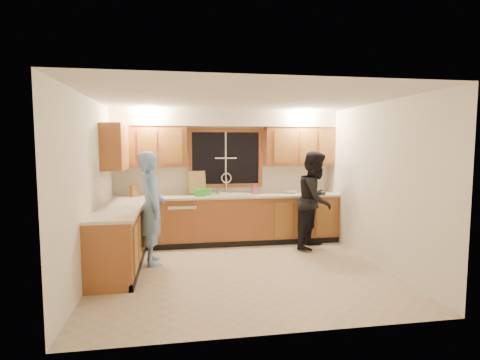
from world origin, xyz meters
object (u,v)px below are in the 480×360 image
dish_crate (203,192)px  bowl (290,192)px  dishwasher (182,223)px  stove (112,251)px  knife_block (134,191)px  man (152,208)px  soap_bottle (255,189)px  sink (228,198)px  woman (315,200)px

dish_crate → bowl: bearing=2.7°
dish_crate → bowl: 1.69m
dishwasher → stove: size_ratio=0.91×
stove → bowl: 3.58m
stove → knife_block: bearing=87.4°
dishwasher → dish_crate: bearing=-5.5°
man → soap_bottle: (1.87, 1.13, 0.14)m
soap_bottle → bowl: soap_bottle is taller
knife_block → bowl: knife_block is taller
dishwasher → soap_bottle: bearing=4.8°
sink → soap_bottle: (0.54, 0.10, 0.15)m
stove → dish_crate: dish_crate is taller
stove → woman: size_ratio=0.52×
sink → woman: woman is taller
dishwasher → dish_crate: size_ratio=2.86×
dishwasher → soap_bottle: 1.52m
dishwasher → woman: (2.36, -0.57, 0.46)m
man → dish_crate: bearing=-51.3°
man → woman: size_ratio=1.01×
woman → dish_crate: size_ratio=6.08×
knife_block → bowl: size_ratio=0.93×
sink → stove: sink is taller
man → dish_crate: 1.31m
dish_crate → soap_bottle: (1.01, 0.15, 0.03)m
stove → soap_bottle: size_ratio=4.68×
man → woman: 2.88m
bowl → stove: bearing=-148.5°
sink → dishwasher: size_ratio=1.05×
stove → man: (0.47, 0.80, 0.43)m
man → soap_bottle: bearing=-68.7°
man → soap_bottle: man is taller
man → knife_block: bearing=9.9°
woman → bowl: size_ratio=8.02×
woman → bowl: woman is taller
woman → dish_crate: bearing=114.9°
man → dish_crate: man is taller
knife_block → sink: bearing=-40.1°
man → dish_crate: (0.86, 0.97, 0.11)m
dishwasher → knife_block: bearing=175.7°
knife_block → dish_crate: knife_block is taller
stove → bowl: size_ratio=4.14×
dish_crate → soap_bottle: size_ratio=1.49×
dish_crate → soap_bottle: 1.02m
dishwasher → bowl: bowl is taller
bowl → woman: bearing=-64.4°
dishwasher → man: bearing=-115.4°
stove → bowl: (3.02, 1.85, 0.50)m
woman → knife_block: woman is taller
man → bowl: man is taller
woman → bowl: (-0.29, 0.61, 0.08)m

